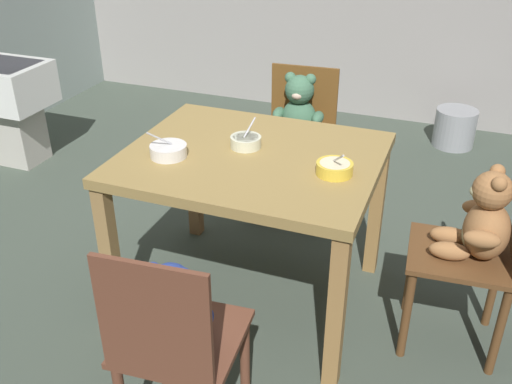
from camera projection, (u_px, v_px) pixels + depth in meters
ground_plane at (252, 297)px, 2.83m from camera, size 5.20×5.20×0.04m
dining_table at (252, 175)px, 2.51m from camera, size 1.07×0.89×0.75m
teddy_chair_near_front at (175, 328)px, 1.84m from camera, size 0.42×0.41×0.87m
teddy_chair_far_center at (298, 122)px, 3.28m from camera, size 0.45×0.45×0.84m
teddy_chair_near_right at (482, 233)px, 2.27m from camera, size 0.44×0.39×0.93m
porridge_bowl_yellow_near_right at (335, 168)px, 2.29m from camera, size 0.15×0.15×0.12m
porridge_bowl_white_near_left at (168, 150)px, 2.43m from camera, size 0.15×0.15×0.13m
porridge_bowl_cream_center at (246, 141)px, 2.51m from camera, size 0.13×0.14×0.11m
sink_basin at (10, 99)px, 3.90m from camera, size 0.50×0.43×0.69m
metal_pail at (455, 128)px, 4.28m from camera, size 0.30×0.30×0.28m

